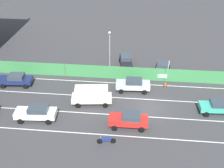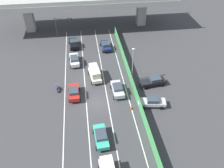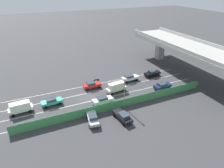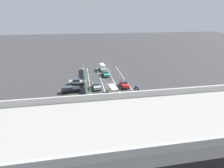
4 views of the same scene
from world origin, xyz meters
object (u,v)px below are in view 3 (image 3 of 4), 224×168
object	(u,v)px
car_taxi_teal	(52,101)
traffic_light	(164,58)
car_van_cream	(116,87)
car_van_white	(20,107)
car_sedan_silver	(103,100)
car_sedan_white	(130,78)
parked_wagon_silver	(93,118)
car_sedan_black	(152,73)
parked_sedan_dark	(123,116)
motorcycle	(96,80)
traffic_cone	(86,111)
car_sedan_navy	(162,85)
car_sedan_red	(92,85)
street_lamp	(124,90)

from	to	relation	value
car_taxi_teal	traffic_light	size ratio (longest dim) A/B	0.90
car_van_cream	car_van_white	distance (m)	20.89
car_van_cream	car_sedan_silver	xyz separation A→B (m)	(3.54, -4.86, -0.36)
traffic_light	car_sedan_white	bearing A→B (deg)	-78.31
car_van_white	parked_wagon_silver	distance (m)	14.82
car_sedan_black	traffic_light	xyz separation A→B (m)	(-2.48, 5.28, 2.63)
parked_sedan_dark	car_sedan_white	bearing A→B (deg)	146.96
motorcycle	parked_wagon_silver	bearing A→B (deg)	-21.89
parked_sedan_dark	traffic_cone	world-z (taller)	parked_sedan_dark
car_van_white	traffic_light	xyz separation A→B (m)	(-6.29, 38.93, 2.28)
car_sedan_navy	motorcycle	size ratio (longest dim) A/B	2.35
parked_wagon_silver	parked_sedan_dark	xyz separation A→B (m)	(1.71, 5.35, -0.00)
car_sedan_navy	traffic_light	bearing A→B (deg)	143.00
parked_wagon_silver	traffic_light	bearing A→B (deg)	119.01
car_sedan_black	car_sedan_navy	bearing A→B (deg)	-15.25
car_taxi_teal	motorcycle	world-z (taller)	car_taxi_teal
car_sedan_black	car_van_white	distance (m)	33.87
motorcycle	car_sedan_silver	bearing A→B (deg)	-12.15
car_sedan_black	motorcycle	distance (m)	15.68
car_taxi_teal	car_sedan_red	world-z (taller)	car_sedan_red
car_sedan_red	parked_sedan_dark	bearing A→B (deg)	4.97
motorcycle	parked_sedan_dark	xyz separation A→B (m)	(17.21, -0.88, 0.43)
car_sedan_white	car_van_white	bearing A→B (deg)	-82.00
motorcycle	traffic_cone	world-z (taller)	motorcycle
car_sedan_navy	street_lamp	xyz separation A→B (m)	(3.51, -12.27, 3.25)
car_van_white	car_sedan_navy	bearing A→B (deg)	84.08
car_taxi_teal	car_van_cream	world-z (taller)	car_van_cream
parked_sedan_dark	street_lamp	size ratio (longest dim) A/B	0.71
traffic_cone	street_lamp	bearing A→B (deg)	77.63
car_van_white	parked_wagon_silver	world-z (taller)	car_van_white
car_sedan_navy	motorcycle	xyz separation A→B (m)	(-10.17, -13.44, -0.43)
car_van_white	street_lamp	bearing A→B (deg)	70.74
car_sedan_navy	street_lamp	bearing A→B (deg)	-74.05
parked_sedan_dark	parked_wagon_silver	bearing A→B (deg)	-107.72
parked_sedan_dark	motorcycle	bearing A→B (deg)	177.09
car_sedan_white	motorcycle	world-z (taller)	car_sedan_white
car_van_cream	street_lamp	bearing A→B (deg)	-12.01
traffic_light	car_taxi_teal	bearing A→B (deg)	-79.71
parked_sedan_dark	traffic_cone	distance (m)	7.72
car_taxi_teal	car_sedan_red	xyz separation A→B (m)	(-3.59, 10.15, 0.04)
car_taxi_teal	parked_sedan_dark	bearing A→B (deg)	46.94
traffic_cone	motorcycle	bearing A→B (deg)	151.42
car_taxi_teal	car_sedan_silver	xyz separation A→B (m)	(3.87, 10.02, 0.04)
car_taxi_teal	car_sedan_red	distance (m)	10.77
car_sedan_white	parked_sedan_dark	xyz separation A→B (m)	(14.05, -9.14, -0.05)
car_van_cream	parked_sedan_dark	size ratio (longest dim) A/B	1.04
car_sedan_black	parked_sedan_dark	xyz separation A→B (m)	(14.14, -16.25, -0.03)
car_taxi_teal	motorcycle	distance (m)	13.91
car_taxi_teal	car_sedan_navy	world-z (taller)	car_sedan_navy
car_taxi_teal	parked_wagon_silver	distance (m)	10.78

